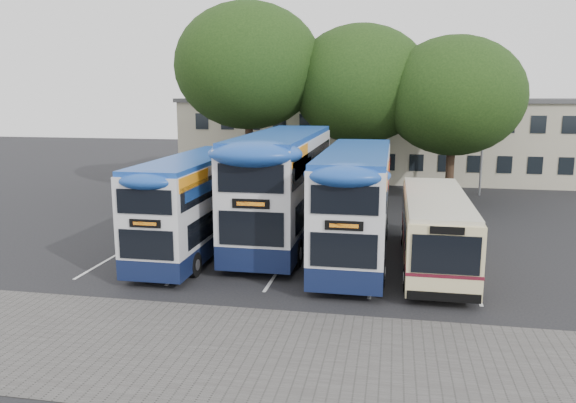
# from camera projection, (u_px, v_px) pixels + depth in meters

# --- Properties ---
(ground) EXTENTS (120.00, 120.00, 0.00)m
(ground) POSITION_uv_depth(u_px,v_px,m) (377.00, 294.00, 18.62)
(ground) COLOR black
(ground) RESTS_ON ground
(paving_strip) EXTENTS (40.00, 6.00, 0.01)m
(paving_strip) POSITION_uv_depth(u_px,v_px,m) (291.00, 357.00, 14.16)
(paving_strip) COLOR #595654
(paving_strip) RESTS_ON ground
(bay_lines) EXTENTS (14.12, 11.00, 0.01)m
(bay_lines) POSITION_uv_depth(u_px,v_px,m) (293.00, 248.00, 24.13)
(bay_lines) COLOR silver
(bay_lines) RESTS_ON ground
(depot_building) EXTENTS (32.40, 8.40, 6.20)m
(depot_building) POSITION_uv_depth(u_px,v_px,m) (389.00, 138.00, 44.07)
(depot_building) COLOR #B9AC95
(depot_building) RESTS_ON ground
(lamp_post) EXTENTS (0.25, 1.05, 9.06)m
(lamp_post) POSITION_uv_depth(u_px,v_px,m) (484.00, 117.00, 35.84)
(lamp_post) COLOR gray
(lamp_post) RESTS_ON ground
(tree_left) EXTENTS (9.22, 9.22, 12.17)m
(tree_left) POSITION_uv_depth(u_px,v_px,m) (248.00, 66.00, 34.97)
(tree_left) COLOR black
(tree_left) RESTS_ON ground
(tree_mid) EXTENTS (8.66, 8.66, 10.82)m
(tree_mid) POSITION_uv_depth(u_px,v_px,m) (361.00, 84.00, 35.00)
(tree_mid) COLOR black
(tree_mid) RESTS_ON ground
(tree_right) EXTENTS (8.25, 8.25, 9.93)m
(tree_right) POSITION_uv_depth(u_px,v_px,m) (454.00, 96.00, 33.03)
(tree_right) COLOR black
(tree_right) RESTS_ON ground
(bus_dd_left) EXTENTS (2.34, 9.66, 4.02)m
(bus_dd_left) POSITION_uv_depth(u_px,v_px,m) (196.00, 200.00, 23.27)
(bus_dd_left) COLOR #101A3C
(bus_dd_left) RESTS_ON ground
(bus_dd_mid) EXTENTS (2.83, 11.68, 4.87)m
(bus_dd_mid) POSITION_uv_depth(u_px,v_px,m) (284.00, 182.00, 25.04)
(bus_dd_mid) COLOR #101A3C
(bus_dd_mid) RESTS_ON ground
(bus_dd_right) EXTENTS (2.56, 10.55, 4.40)m
(bus_dd_right) POSITION_uv_depth(u_px,v_px,m) (356.00, 199.00, 22.47)
(bus_dd_right) COLOR #101A3C
(bus_dd_right) RESTS_ON ground
(bus_single) EXTENTS (2.37, 9.32, 2.78)m
(bus_single) POSITION_uv_depth(u_px,v_px,m) (435.00, 225.00, 21.56)
(bus_single) COLOR beige
(bus_single) RESTS_ON ground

